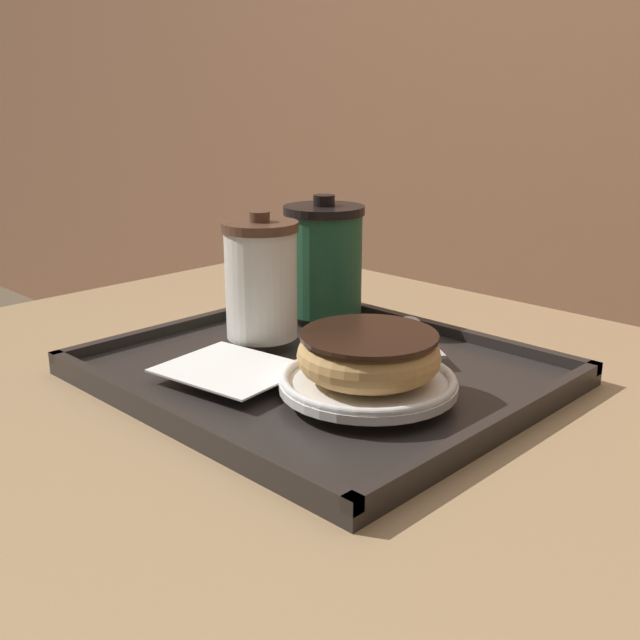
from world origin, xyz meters
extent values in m
cube|color=tan|center=(0.00, 0.00, 0.69)|extent=(0.94, 0.85, 0.03)
cube|color=#282321|center=(0.04, 0.01, 0.71)|extent=(0.43, 0.38, 0.01)
cube|color=#282321|center=(0.04, -0.17, 0.73)|extent=(0.43, 0.01, 0.01)
cube|color=#282321|center=(0.04, 0.20, 0.73)|extent=(0.43, 0.01, 0.01)
cube|color=#282321|center=(-0.17, 0.01, 0.73)|extent=(0.01, 0.38, 0.01)
cube|color=#282321|center=(0.25, 0.01, 0.73)|extent=(0.01, 0.38, 0.01)
cube|color=white|center=(0.00, -0.07, 0.73)|extent=(0.14, 0.12, 0.00)
cylinder|color=white|center=(-0.06, 0.02, 0.79)|extent=(0.08, 0.08, 0.12)
cylinder|color=brown|center=(-0.06, 0.02, 0.85)|extent=(0.08, 0.08, 0.01)
cylinder|color=brown|center=(-0.06, 0.02, 0.87)|extent=(0.02, 0.02, 0.01)
cylinder|color=#235638|center=(-0.08, 0.14, 0.79)|extent=(0.09, 0.09, 0.12)
cylinder|color=black|center=(-0.08, 0.14, 0.86)|extent=(0.10, 0.10, 0.01)
cylinder|color=black|center=(-0.08, 0.14, 0.87)|extent=(0.03, 0.03, 0.01)
cylinder|color=white|center=(0.13, -0.02, 0.74)|extent=(0.16, 0.16, 0.01)
torus|color=white|center=(0.13, -0.02, 0.74)|extent=(0.16, 0.16, 0.01)
torus|color=tan|center=(0.13, -0.02, 0.76)|extent=(0.13, 0.13, 0.04)
cylinder|color=black|center=(0.13, -0.02, 0.78)|extent=(0.13, 0.13, 0.00)
ellipsoid|color=silver|center=(0.04, 0.16, 0.74)|extent=(0.04, 0.04, 0.01)
cube|color=silver|center=(0.09, 0.12, 0.73)|extent=(0.08, 0.06, 0.00)
camera|label=1|loc=(0.54, -0.50, 0.99)|focal=42.00mm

